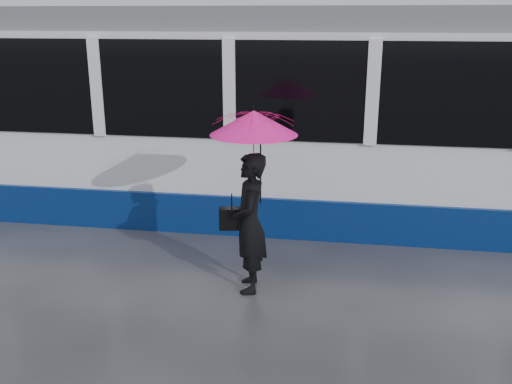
# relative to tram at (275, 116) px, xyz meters

# --- Properties ---
(ground) EXTENTS (90.00, 90.00, 0.00)m
(ground) POSITION_rel_tram_xyz_m (-0.79, -2.50, -1.64)
(ground) COLOR #28282D
(ground) RESTS_ON ground
(rails) EXTENTS (34.00, 1.51, 0.02)m
(rails) POSITION_rel_tram_xyz_m (-0.79, -0.00, -1.63)
(rails) COLOR #3F3D38
(rails) RESTS_ON ground
(tram) EXTENTS (26.00, 2.56, 3.35)m
(tram) POSITION_rel_tram_xyz_m (0.00, 0.00, 0.00)
(tram) COLOR white
(tram) RESTS_ON ground
(woman) EXTENTS (0.51, 0.69, 1.71)m
(woman) POSITION_rel_tram_xyz_m (0.09, -2.95, -0.78)
(woman) COLOR black
(woman) RESTS_ON ground
(umbrella) EXTENTS (1.17, 1.17, 1.15)m
(umbrella) POSITION_rel_tram_xyz_m (0.14, -2.95, 0.23)
(umbrella) COLOR #DD1253
(umbrella) RESTS_ON ground
(handbag) EXTENTS (0.32, 0.18, 0.44)m
(handbag) POSITION_rel_tram_xyz_m (-0.13, -2.93, -0.74)
(handbag) COLOR black
(handbag) RESTS_ON ground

